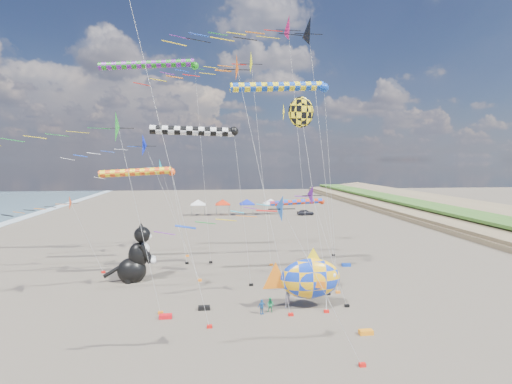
{
  "coord_description": "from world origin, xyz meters",
  "views": [
    {
      "loc": [
        -4.0,
        -21.57,
        11.37
      ],
      "look_at": [
        0.07,
        12.0,
        8.64
      ],
      "focal_mm": 28.0,
      "sensor_mm": 36.0,
      "label": 1
    }
  ],
  "objects_px": {
    "fish_inflatable": "(310,278)",
    "person_adult": "(287,298)",
    "cat_inflatable": "(135,252)",
    "parked_car": "(305,212)",
    "child_blue": "(262,307)",
    "child_green": "(271,305)"
  },
  "relations": [
    {
      "from": "fish_inflatable",
      "to": "person_adult",
      "type": "height_order",
      "value": "fish_inflatable"
    },
    {
      "from": "cat_inflatable",
      "to": "person_adult",
      "type": "distance_m",
      "value": 15.48
    },
    {
      "from": "person_adult",
      "to": "parked_car",
      "type": "bearing_deg",
      "value": 44.17
    },
    {
      "from": "parked_car",
      "to": "fish_inflatable",
      "type": "bearing_deg",
      "value": 159.17
    },
    {
      "from": "parked_car",
      "to": "child_blue",
      "type": "bearing_deg",
      "value": 155.42
    },
    {
      "from": "fish_inflatable",
      "to": "child_blue",
      "type": "bearing_deg",
      "value": -169.63
    },
    {
      "from": "person_adult",
      "to": "parked_car",
      "type": "height_order",
      "value": "person_adult"
    },
    {
      "from": "cat_inflatable",
      "to": "parked_car",
      "type": "xyz_separation_m",
      "value": [
        26.74,
        41.78,
        -2.15
      ]
    },
    {
      "from": "cat_inflatable",
      "to": "person_adult",
      "type": "relative_size",
      "value": 3.58
    },
    {
      "from": "fish_inflatable",
      "to": "child_blue",
      "type": "distance_m",
      "value": 4.25
    },
    {
      "from": "child_blue",
      "to": "child_green",
      "type": "bearing_deg",
      "value": -5.2
    },
    {
      "from": "cat_inflatable",
      "to": "person_adult",
      "type": "height_order",
      "value": "cat_inflatable"
    },
    {
      "from": "person_adult",
      "to": "child_blue",
      "type": "bearing_deg",
      "value": 175.51
    },
    {
      "from": "cat_inflatable",
      "to": "person_adult",
      "type": "bearing_deg",
      "value": -40.43
    },
    {
      "from": "child_green",
      "to": "child_blue",
      "type": "relative_size",
      "value": 1.01
    },
    {
      "from": "fish_inflatable",
      "to": "child_blue",
      "type": "height_order",
      "value": "fish_inflatable"
    },
    {
      "from": "child_green",
      "to": "child_blue",
      "type": "height_order",
      "value": "child_green"
    },
    {
      "from": "cat_inflatable",
      "to": "fish_inflatable",
      "type": "relative_size",
      "value": 0.89
    },
    {
      "from": "person_adult",
      "to": "child_blue",
      "type": "height_order",
      "value": "person_adult"
    },
    {
      "from": "fish_inflatable",
      "to": "person_adult",
      "type": "relative_size",
      "value": 4.03
    },
    {
      "from": "fish_inflatable",
      "to": "child_green",
      "type": "relative_size",
      "value": 5.49
    },
    {
      "from": "fish_inflatable",
      "to": "child_blue",
      "type": "xyz_separation_m",
      "value": [
        -3.78,
        -0.69,
        -1.81
      ]
    }
  ]
}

